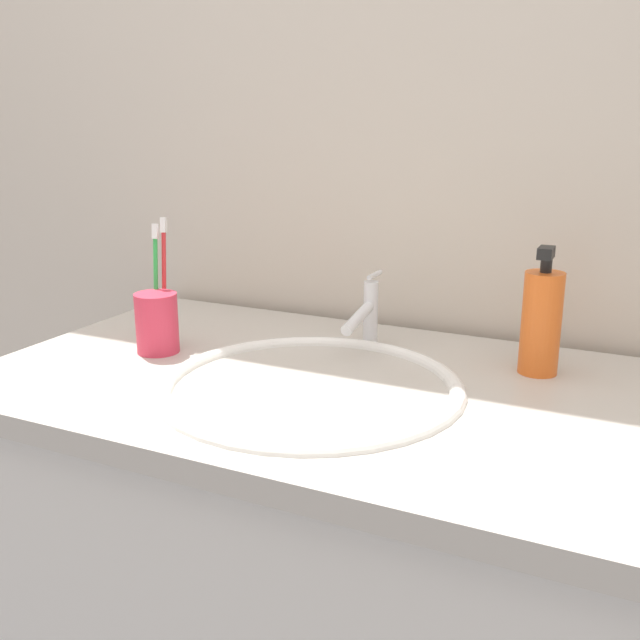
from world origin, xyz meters
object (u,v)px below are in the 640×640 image
Objects in this scene: soap_dispenser at (541,321)px; toothbrush_cup at (157,323)px; toothbrush_red at (164,273)px; faucet at (367,313)px; toothbrush_green at (156,277)px.

toothbrush_cup is at bearing -164.01° from soap_dispenser.
soap_dispenser is at bearing 15.99° from toothbrush_cup.
toothbrush_red is (-0.01, 0.04, 0.07)m from toothbrush_cup.
faucet is 0.33m from toothbrush_cup.
toothbrush_cup is 0.51× the size of soap_dispenser.
toothbrush_cup is 0.58m from soap_dispenser.
faucet is at bearing 22.49° from toothbrush_red.
toothbrush_green is at bearing 124.22° from toothbrush_cup.
toothbrush_cup is (-0.29, -0.17, -0.01)m from faucet.
toothbrush_cup is at bearing -73.18° from toothbrush_red.
soap_dispenser is (0.56, 0.16, 0.03)m from toothbrush_cup.
toothbrush_green is (-0.01, -0.01, -0.00)m from toothbrush_red.
toothbrush_green is 0.60m from soap_dispenser.
toothbrush_red is 0.59m from soap_dispenser.
faucet is at bearing 178.88° from soap_dispenser.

